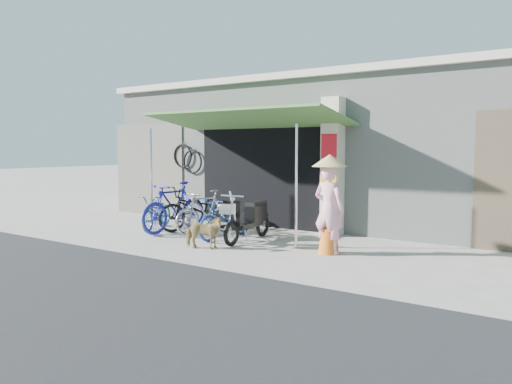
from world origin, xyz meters
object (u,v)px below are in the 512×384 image
Objects in this scene: bike_black at (198,208)px; bike_navy at (226,218)px; nun at (329,205)px; bike_teal at (157,212)px; bike_silver at (206,212)px; bike_blue at (175,207)px; street_dog at (203,233)px; moped at (249,219)px.

bike_navy is (1.16, -0.46, -0.09)m from bike_black.
nun reaches higher than bike_navy.
bike_teal is 1.00m from bike_black.
bike_silver is 3.24m from nun.
bike_blue reaches higher than bike_navy.
nun is at bearing -1.31° from bike_navy.
bike_black is at bearing 161.38° from bike_navy.
nun reaches higher than bike_teal.
bike_silver is 2.18× the size of street_dog.
nun is (3.65, -0.64, 0.37)m from bike_black.
bike_teal is 0.96× the size of bike_navy.
bike_blue reaches higher than bike_teal.
nun is (2.49, -0.18, 0.46)m from bike_navy.
nun reaches higher than bike_silver.
moped reaches higher than bike_silver.
bike_silver is 0.92× the size of moped.
street_dog is 2.41m from nun.
street_dog is (0.36, -1.16, -0.11)m from bike_navy.
bike_blue reaches higher than bike_black.
moped reaches higher than street_dog.
bike_black reaches higher than bike_navy.
moped is (0.58, 0.02, 0.03)m from bike_navy.
bike_teal is 1.36m from bike_silver.
street_dog is (1.52, -1.61, -0.20)m from bike_black.
bike_teal is 0.95× the size of bike_silver.
bike_black is 1.25m from bike_navy.
bike_teal reaches higher than street_dog.
bike_navy is 2.17× the size of street_dog.
bike_navy is (0.71, -0.19, -0.06)m from bike_silver.
bike_teal is at bearing -160.08° from bike_silver.
bike_teal is at bearing 39.80° from street_dog.
bike_black is 2.22m from street_dog.
bike_black is at bearing 161.11° from moped.
bike_blue is 0.79m from bike_silver.
nun is (3.19, -0.37, 0.40)m from bike_silver.
moped is at bearing -22.10° from bike_teal.
bike_black reaches higher than street_dog.
nun reaches higher than street_dog.
moped is 1.96m from nun.
bike_navy reaches higher than bike_teal.
bike_blue is 2.05m from moped.
moped is at bearing 4.82° from bike_navy.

